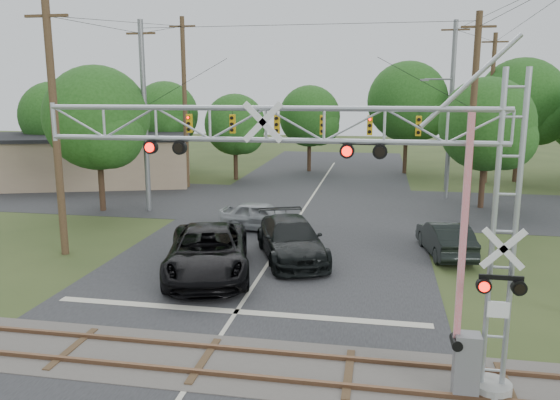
% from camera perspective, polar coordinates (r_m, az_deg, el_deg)
% --- Properties ---
extents(road_main, '(14.00, 90.00, 0.02)m').
position_cam_1_polar(road_main, '(23.06, -1.68, -7.33)').
color(road_main, '#262628').
rests_on(road_main, ground).
extents(road_cross, '(90.00, 12.00, 0.02)m').
position_cam_1_polar(road_cross, '(36.41, 2.93, -0.35)').
color(road_cross, '#262628').
rests_on(road_cross, ground).
extents(railroad_track, '(90.00, 3.20, 0.17)m').
position_cam_1_polar(railroad_track, '(15.94, -7.96, -16.30)').
color(railroad_track, '#4F4944').
rests_on(railroad_track, ground).
extents(crossing_gantry, '(11.91, 1.01, 7.92)m').
position_cam_1_polar(crossing_gantry, '(13.24, 7.78, 0.39)').
color(crossing_gantry, gray).
rests_on(crossing_gantry, ground).
extents(traffic_signal_span, '(19.34, 0.36, 11.50)m').
position_cam_1_polar(traffic_signal_span, '(31.62, 3.71, 8.27)').
color(traffic_signal_span, slate).
rests_on(traffic_signal_span, ground).
extents(pickup_black, '(4.96, 7.62, 1.95)m').
position_cam_1_polar(pickup_black, '(22.40, -7.55, -5.40)').
color(pickup_black, black).
rests_on(pickup_black, ground).
extents(car_dark, '(4.50, 6.66, 1.79)m').
position_cam_1_polar(car_dark, '(24.33, 1.18, -4.14)').
color(car_dark, black).
rests_on(car_dark, ground).
extents(sedan_silver, '(4.70, 2.26, 1.55)m').
position_cam_1_polar(sedan_silver, '(29.30, -1.92, -1.70)').
color(sedan_silver, gray).
rests_on(sedan_silver, ground).
extents(suv_dark, '(2.40, 4.94, 1.56)m').
position_cam_1_polar(suv_dark, '(26.05, 16.89, -3.86)').
color(suv_dark, black).
rests_on(suv_dark, ground).
extents(commercial_building, '(18.58, 13.34, 3.91)m').
position_cam_1_polar(commercial_building, '(46.80, -19.69, 4.04)').
color(commercial_building, gray).
rests_on(commercial_building, ground).
extents(streetlight, '(2.22, 0.23, 8.33)m').
position_cam_1_polar(streetlight, '(39.17, 17.09, 6.86)').
color(streetlight, slate).
rests_on(streetlight, ground).
extents(utility_poles, '(25.20, 28.23, 12.75)m').
position_cam_1_polar(utility_poles, '(34.03, 7.83, 9.18)').
color(utility_poles, '#42301E').
rests_on(utility_poles, ground).
extents(treeline, '(49.56, 26.13, 9.99)m').
position_cam_1_polar(treeline, '(44.67, 6.74, 9.00)').
color(treeline, '#39271A').
rests_on(treeline, ground).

